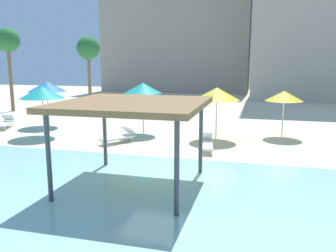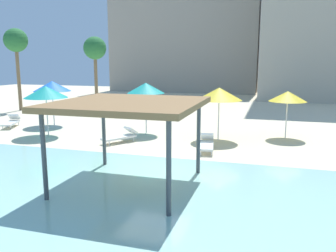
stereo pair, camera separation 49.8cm
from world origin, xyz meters
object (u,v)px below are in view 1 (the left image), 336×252
Objects in this scene: palm_tree_1 at (8,42)px; lounge_chair_0 at (6,123)px; beach_umbrella_yellow_4 at (217,94)px; lounge_chair_1 at (206,143)px; beach_umbrella_blue_5 at (47,86)px; shade_pavilion at (133,107)px; beach_umbrella_teal_7 at (143,88)px; beach_umbrella_yellow_0 at (284,96)px; lounge_chair_3 at (120,136)px; palm_tree_0 at (88,50)px; beach_umbrella_teal_6 at (42,92)px.

lounge_chair_0 is at bearing -54.73° from palm_tree_1.
lounge_chair_1 is (-0.16, -2.39, -2.07)m from beach_umbrella_yellow_4.
lounge_chair_0 is at bearing -150.71° from beach_umbrella_blue_5.
shade_pavilion is 1.63× the size of beach_umbrella_yellow_4.
beach_umbrella_teal_7 reaches higher than lounge_chair_1.
beach_umbrella_yellow_0 is at bearing 73.39° from lounge_chair_0.
shade_pavilion is at bearing 58.50° from lounge_chair_3.
beach_umbrella_blue_5 is 0.46× the size of palm_tree_0.
beach_umbrella_teal_7 is 1.45× the size of lounge_chair_0.
beach_umbrella_teal_7 is 0.43× the size of palm_tree_1.
lounge_chair_3 is 0.29× the size of palm_tree_1.
lounge_chair_3 is 16.26m from palm_tree_1.
beach_umbrella_teal_7 is 3.38m from lounge_chair_3.
palm_tree_0 is at bearing 24.79° from palm_tree_1.
palm_tree_0 is at bearing 142.68° from beach_umbrella_yellow_4.
lounge_chair_3 is at bearing -99.20° from beach_umbrella_teal_7.
shade_pavilion is 2.26× the size of lounge_chair_1.
beach_umbrella_teal_7 is 14.87m from palm_tree_1.
beach_umbrella_teal_6 is (1.52, -2.77, -0.10)m from beach_umbrella_blue_5.
beach_umbrella_blue_5 reaches higher than lounge_chair_3.
lounge_chair_0 is (-11.22, 7.65, -2.31)m from shade_pavilion.
beach_umbrella_yellow_4 is 5.42m from lounge_chair_3.
palm_tree_0 reaches higher than beach_umbrella_blue_5.
beach_umbrella_yellow_4 is at bearing 145.23° from lounge_chair_3.
beach_umbrella_yellow_4 is 1.39× the size of lounge_chair_1.
beach_umbrella_blue_5 is at bearing 118.71° from beach_umbrella_teal_6.
palm_tree_0 is at bearing 98.08° from beach_umbrella_blue_5.
palm_tree_0 reaches higher than lounge_chair_0.
beach_umbrella_blue_5 is 6.56m from beach_umbrella_teal_7.
beach_umbrella_teal_7 is (-4.19, 0.52, 0.17)m from beach_umbrella_yellow_4.
beach_umbrella_teal_6 reaches higher than lounge_chair_0.
lounge_chair_1 is (10.56, -3.57, -2.17)m from beach_umbrella_blue_5.
beach_umbrella_blue_5 is at bearing -37.52° from palm_tree_1.
beach_umbrella_blue_5 is 0.99× the size of beach_umbrella_teal_7.
shade_pavilion is 9.67m from beach_umbrella_teal_6.
lounge_chair_0 is 1.03× the size of lounge_chair_3.
beach_umbrella_teal_7 reaches higher than beach_umbrella_yellow_0.
lounge_chair_1 is 4.45m from lounge_chair_3.
beach_umbrella_teal_7 is at bearing -23.80° from palm_tree_1.
beach_umbrella_teal_6 is at bearing -76.08° from palm_tree_0.
palm_tree_0 is at bearing 150.92° from lounge_chair_0.
lounge_chair_1 is at bearing 57.60° from lounge_chair_0.
beach_umbrella_yellow_4 is (-3.39, -1.51, 0.18)m from beach_umbrella_yellow_0.
beach_umbrella_yellow_0 is 16.52m from lounge_chair_0.
beach_umbrella_blue_5 reaches higher than lounge_chair_1.
beach_umbrella_yellow_0 is 21.73m from palm_tree_1.
shade_pavilion is 1.57× the size of beach_umbrella_blue_5.
beach_umbrella_yellow_0 is 7.66m from beach_umbrella_teal_7.
beach_umbrella_yellow_0 is at bearing 23.92° from beach_umbrella_yellow_4.
lounge_chair_1 and lounge_chair_3 have the same top height.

